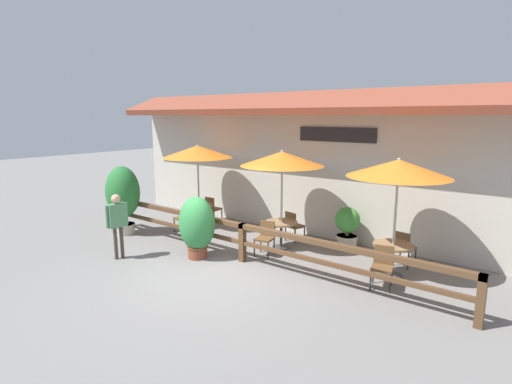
{
  "coord_description": "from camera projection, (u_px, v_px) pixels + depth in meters",
  "views": [
    {
      "loc": [
        5.91,
        -6.12,
        3.51
      ],
      "look_at": [
        0.09,
        1.48,
        1.67
      ],
      "focal_mm": 28.0,
      "sensor_mm": 36.0,
      "label": 1
    }
  ],
  "objects": [
    {
      "name": "potted_plant_small_flowering",
      "position": [
        347.0,
        226.0,
        10.67
      ],
      "size": [
        0.66,
        0.6,
        1.12
      ],
      "color": "#B7AD99",
      "rests_on": "ground"
    },
    {
      "name": "chair_far_streetside",
      "position": [
        383.0,
        265.0,
        8.22
      ],
      "size": [
        0.51,
        0.51,
        0.86
      ],
      "rotation": [
        0.0,
        0.0,
        0.23
      ],
      "color": "brown",
      "rests_on": "ground"
    },
    {
      "name": "ground_plane",
      "position": [
        213.0,
        274.0,
        8.96
      ],
      "size": [
        60.0,
        60.0,
        0.0
      ],
      "primitive_type": "plane",
      "color": "slate"
    },
    {
      "name": "dining_table_near",
      "position": [
        199.0,
        209.0,
        12.72
      ],
      "size": [
        0.87,
        0.87,
        0.73
      ],
      "color": "olive",
      "rests_on": "ground"
    },
    {
      "name": "patio_umbrella_near",
      "position": [
        198.0,
        152.0,
        12.37
      ],
      "size": [
        2.18,
        2.18,
        2.64
      ],
      "color": "#B7B2A8",
      "rests_on": "ground"
    },
    {
      "name": "chair_near_wallside",
      "position": [
        212.0,
        208.0,
        13.3
      ],
      "size": [
        0.42,
        0.42,
        0.86
      ],
      "rotation": [
        0.0,
        0.0,
        3.15
      ],
      "color": "brown",
      "rests_on": "ground"
    },
    {
      "name": "dining_table_middle",
      "position": [
        281.0,
        227.0,
        10.66
      ],
      "size": [
        0.87,
        0.87,
        0.73
      ],
      "color": "olive",
      "rests_on": "ground"
    },
    {
      "name": "potted_plant_corner_fern",
      "position": [
        123.0,
        195.0,
        11.84
      ],
      "size": [
        1.06,
        0.96,
        2.06
      ],
      "color": "#B7AD99",
      "rests_on": "ground"
    },
    {
      "name": "potted_plant_entrance_palm",
      "position": [
        197.0,
        225.0,
        9.87
      ],
      "size": [
        0.94,
        0.84,
        1.56
      ],
      "color": "brown",
      "rests_on": "ground"
    },
    {
      "name": "patio_railing",
      "position": [
        242.0,
        234.0,
        9.65
      ],
      "size": [
        10.4,
        0.14,
        0.95
      ],
      "color": "brown",
      "rests_on": "ground"
    },
    {
      "name": "chair_middle_streetside",
      "position": [
        265.0,
        236.0,
        10.16
      ],
      "size": [
        0.5,
        0.5,
        0.86
      ],
      "rotation": [
        0.0,
        0.0,
        0.2
      ],
      "color": "brown",
      "rests_on": "ground"
    },
    {
      "name": "patio_umbrella_far",
      "position": [
        399.0,
        168.0,
        8.44
      ],
      "size": [
        2.18,
        2.18,
        2.64
      ],
      "color": "#B7B2A8",
      "rests_on": "ground"
    },
    {
      "name": "chair_middle_wallside",
      "position": [
        293.0,
        225.0,
        11.24
      ],
      "size": [
        0.5,
        0.5,
        0.86
      ],
      "rotation": [
        0.0,
        0.0,
        2.93
      ],
      "color": "brown",
      "rests_on": "ground"
    },
    {
      "name": "patio_umbrella_middle",
      "position": [
        282.0,
        159.0,
        10.32
      ],
      "size": [
        2.18,
        2.18,
        2.64
      ],
      "color": "#B7B2A8",
      "rests_on": "ground"
    },
    {
      "name": "building_facade",
      "position": [
        308.0,
        162.0,
        11.75
      ],
      "size": [
        14.28,
        1.49,
        4.23
      ],
      "color": "#BCB7A8",
      "rests_on": "ground"
    },
    {
      "name": "dining_table_far",
      "position": [
        393.0,
        251.0,
        8.78
      ],
      "size": [
        0.87,
        0.87,
        0.73
      ],
      "color": "olive",
      "rests_on": "ground"
    },
    {
      "name": "pedestrian",
      "position": [
        117.0,
        218.0,
        9.79
      ],
      "size": [
        0.25,
        0.57,
        1.63
      ],
      "rotation": [
        0.0,
        0.0,
        1.45
      ],
      "color": "#42382D",
      "rests_on": "ground"
    },
    {
      "name": "chair_far_wallside",
      "position": [
        404.0,
        247.0,
        9.36
      ],
      "size": [
        0.47,
        0.47,
        0.86
      ],
      "rotation": [
        0.0,
        0.0,
        3.0
      ],
      "color": "brown",
      "rests_on": "ground"
    },
    {
      "name": "chair_near_streetside",
      "position": [
        184.0,
        216.0,
        12.18
      ],
      "size": [
        0.5,
        0.5,
        0.86
      ],
      "rotation": [
        0.0,
        0.0,
        -0.21
      ],
      "color": "brown",
      "rests_on": "ground"
    }
  ]
}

